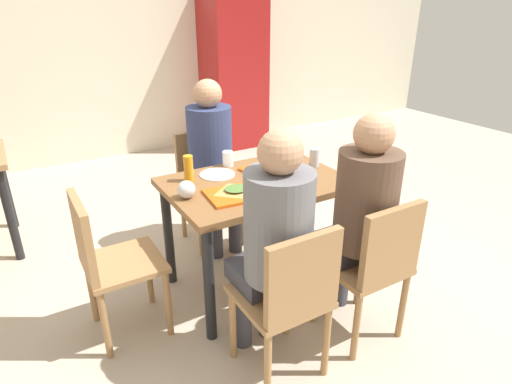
% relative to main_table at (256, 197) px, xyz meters
% --- Properties ---
extents(ground_plane, '(10.00, 10.00, 0.02)m').
position_rel_main_table_xyz_m(ground_plane, '(0.00, 0.00, -0.64)').
color(ground_plane, '#B7A893').
extents(back_wall, '(10.00, 0.10, 2.80)m').
position_rel_main_table_xyz_m(back_wall, '(0.00, 3.20, 0.77)').
color(back_wall, beige).
rests_on(back_wall, ground_plane).
extents(main_table, '(1.07, 0.74, 0.74)m').
position_rel_main_table_xyz_m(main_table, '(0.00, 0.00, 0.00)').
color(main_table, brown).
rests_on(main_table, ground_plane).
extents(chair_near_left, '(0.40, 0.40, 0.85)m').
position_rel_main_table_xyz_m(chair_near_left, '(-0.27, -0.76, -0.14)').
color(chair_near_left, '#9E7247').
rests_on(chair_near_left, ground_plane).
extents(chair_near_right, '(0.40, 0.40, 0.85)m').
position_rel_main_table_xyz_m(chair_near_right, '(0.27, -0.76, -0.14)').
color(chair_near_right, '#9E7247').
rests_on(chair_near_right, ground_plane).
extents(chair_far_side, '(0.40, 0.40, 0.85)m').
position_rel_main_table_xyz_m(chair_far_side, '(0.00, 0.76, -0.14)').
color(chair_far_side, '#9E7247').
rests_on(chair_far_side, ground_plane).
extents(chair_left_end, '(0.40, 0.40, 0.85)m').
position_rel_main_table_xyz_m(chair_left_end, '(-0.92, 0.00, -0.14)').
color(chair_left_end, '#9E7247').
rests_on(chair_left_end, ground_plane).
extents(person_in_red, '(0.32, 0.42, 1.26)m').
position_rel_main_table_xyz_m(person_in_red, '(-0.27, -0.62, 0.11)').
color(person_in_red, '#383842').
rests_on(person_in_red, ground_plane).
extents(person_in_brown_jacket, '(0.32, 0.42, 1.26)m').
position_rel_main_table_xyz_m(person_in_brown_jacket, '(0.27, -0.62, 0.11)').
color(person_in_brown_jacket, '#383842').
rests_on(person_in_brown_jacket, ground_plane).
extents(person_far_side, '(0.32, 0.42, 1.26)m').
position_rel_main_table_xyz_m(person_far_side, '(-0.00, 0.62, 0.11)').
color(person_far_side, '#383842').
rests_on(person_far_side, ground_plane).
extents(tray_red_near, '(0.38, 0.29, 0.02)m').
position_rel_main_table_xyz_m(tray_red_near, '(-0.19, -0.13, 0.12)').
color(tray_red_near, '#D85914').
rests_on(tray_red_near, main_table).
extents(tray_red_far, '(0.39, 0.31, 0.02)m').
position_rel_main_table_xyz_m(tray_red_far, '(0.19, 0.11, 0.12)').
color(tray_red_far, '#D85914').
rests_on(tray_red_far, main_table).
extents(paper_plate_center, '(0.22, 0.22, 0.01)m').
position_rel_main_table_xyz_m(paper_plate_center, '(-0.16, 0.20, 0.11)').
color(paper_plate_center, white).
rests_on(paper_plate_center, main_table).
extents(paper_plate_near_edge, '(0.22, 0.22, 0.01)m').
position_rel_main_table_xyz_m(paper_plate_near_edge, '(0.16, -0.20, 0.11)').
color(paper_plate_near_edge, white).
rests_on(paper_plate_near_edge, main_table).
extents(pizza_slice_a, '(0.22, 0.19, 0.02)m').
position_rel_main_table_xyz_m(pizza_slice_a, '(-0.19, -0.11, 0.13)').
color(pizza_slice_a, '#C68C47').
rests_on(pizza_slice_a, tray_red_near).
extents(pizza_slice_b, '(0.26, 0.26, 0.02)m').
position_rel_main_table_xyz_m(pizza_slice_b, '(0.18, 0.14, 0.13)').
color(pizza_slice_b, tan).
rests_on(pizza_slice_b, tray_red_far).
extents(plastic_cup_a, '(0.07, 0.07, 0.10)m').
position_rel_main_table_xyz_m(plastic_cup_a, '(-0.03, 0.32, 0.16)').
color(plastic_cup_a, white).
rests_on(plastic_cup_a, main_table).
extents(plastic_cup_b, '(0.07, 0.07, 0.10)m').
position_rel_main_table_xyz_m(plastic_cup_b, '(0.03, -0.32, 0.16)').
color(plastic_cup_b, white).
rests_on(plastic_cup_b, main_table).
extents(soda_can, '(0.07, 0.07, 0.12)m').
position_rel_main_table_xyz_m(soda_can, '(0.46, 0.02, 0.17)').
color(soda_can, '#B7BCC6').
rests_on(soda_can, main_table).
extents(condiment_bottle, '(0.06, 0.06, 0.16)m').
position_rel_main_table_xyz_m(condiment_bottle, '(-0.35, 0.20, 0.19)').
color(condiment_bottle, orange).
rests_on(condiment_bottle, main_table).
extents(foil_bundle, '(0.10, 0.10, 0.10)m').
position_rel_main_table_xyz_m(foil_bundle, '(-0.46, -0.02, 0.16)').
color(foil_bundle, silver).
rests_on(foil_bundle, main_table).
extents(drink_fridge, '(0.70, 0.60, 1.90)m').
position_rel_main_table_xyz_m(drink_fridge, '(1.36, 2.85, 0.32)').
color(drink_fridge, maroon).
rests_on(drink_fridge, ground_plane).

